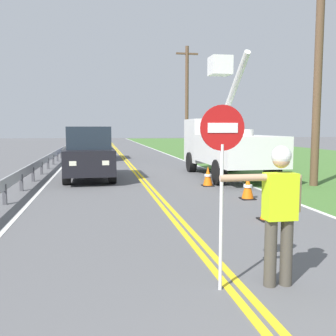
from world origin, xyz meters
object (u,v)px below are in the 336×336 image
flagger_worker (279,207)px  utility_pole_near (318,73)px  stop_sign_paddle (222,156)px  traffic_cone_lead (268,205)px  utility_pole_mid (187,98)px  oncoming_suv_second (95,143)px  utility_bucket_truck (224,143)px  traffic_cone_mid (248,188)px  oncoming_suv_nearest (89,153)px  traffic_cone_tail (208,177)px

flagger_worker → utility_pole_near: bearing=56.4°
stop_sign_paddle → traffic_cone_lead: stop_sign_paddle is taller
stop_sign_paddle → utility_pole_mid: (5.64, 26.28, 2.76)m
oncoming_suv_second → utility_bucket_truck: bearing=-61.3°
stop_sign_paddle → traffic_cone_lead: bearing=56.8°
flagger_worker → traffic_cone_mid: 6.23m
flagger_worker → utility_pole_mid: (4.87, 26.29, 3.42)m
flagger_worker → stop_sign_paddle: (-0.77, 0.01, 0.66)m
traffic_cone_mid → stop_sign_paddle: bearing=-115.0°
utility_pole_mid → traffic_cone_mid: bearing=-98.1°
utility_bucket_truck → oncoming_suv_second: bearing=118.7°
oncoming_suv_nearest → oncoming_suv_second: size_ratio=1.01×
flagger_worker → utility_pole_mid: utility_pole_mid is taller
oncoming_suv_nearest → traffic_cone_lead: bearing=-62.4°
oncoming_suv_nearest → traffic_cone_mid: bearing=-49.0°
oncoming_suv_nearest → utility_pole_mid: bearing=63.6°
flagger_worker → stop_sign_paddle: bearing=179.5°
utility_pole_near → utility_pole_mid: utility_pole_mid is taller
utility_pole_near → utility_pole_mid: bearing=91.2°
stop_sign_paddle → utility_bucket_truck: utility_bucket_truck is taller
flagger_worker → traffic_cone_tail: size_ratio=2.61×
utility_pole_mid → oncoming_suv_second: bearing=-145.6°
traffic_cone_mid → traffic_cone_lead: bearing=-101.9°
oncoming_suv_nearest → oncoming_suv_second: 10.12m
utility_bucket_truck → utility_pole_near: (2.24, -3.31, 2.54)m
utility_bucket_truck → utility_pole_mid: utility_pole_mid is taller
utility_pole_mid → stop_sign_paddle: bearing=-102.1°
oncoming_suv_nearest → utility_bucket_truck: bearing=0.9°
stop_sign_paddle → traffic_cone_tail: bearing=74.8°
traffic_cone_mid → oncoming_suv_second: bearing=106.0°
utility_bucket_truck → oncoming_suv_nearest: bearing=-179.1°
stop_sign_paddle → oncoming_suv_nearest: bearing=99.5°
stop_sign_paddle → traffic_cone_mid: size_ratio=3.33×
traffic_cone_mid → traffic_cone_tail: 2.69m
oncoming_suv_nearest → utility_pole_mid: (7.50, 15.14, 3.41)m
utility_pole_near → traffic_cone_tail: bearing=170.8°
oncoming_suv_second → traffic_cone_tail: (4.00, -12.73, -0.72)m
oncoming_suv_nearest → traffic_cone_mid: oncoming_suv_nearest is taller
utility_bucket_truck → oncoming_suv_second: utility_bucket_truck is taller
oncoming_suv_second → utility_pole_mid: size_ratio=0.54×
utility_pole_near → utility_bucket_truck: bearing=124.0°
traffic_cone_lead → traffic_cone_tail: same height
utility_bucket_truck → utility_pole_mid: bearing=83.0°
utility_pole_near → traffic_cone_mid: (-3.31, -2.05, -3.61)m
utility_bucket_truck → utility_pole_near: size_ratio=0.90×
oncoming_suv_nearest → traffic_cone_tail: size_ratio=6.63×
traffic_cone_tail → flagger_worker: bearing=-100.2°
utility_bucket_truck → traffic_cone_tail: utility_bucket_truck is taller
utility_bucket_truck → traffic_cone_lead: (-1.60, -7.86, -1.07)m
oncoming_suv_nearest → traffic_cone_lead: (4.06, -7.77, -0.72)m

